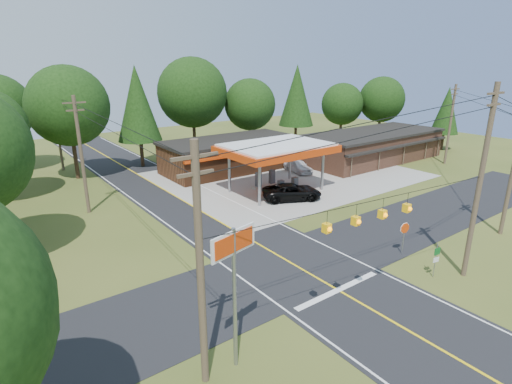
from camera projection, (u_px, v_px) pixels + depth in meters
ground at (296, 266)px, 25.63m from camera, size 120.00×120.00×0.00m
main_highway at (296, 266)px, 25.62m from camera, size 8.00×120.00×0.02m
cross_road at (296, 266)px, 25.62m from camera, size 70.00×7.00×0.02m
lane_center_yellow at (296, 266)px, 25.62m from camera, size 0.15×110.00×0.00m
gas_canopy at (277, 150)px, 39.35m from camera, size 10.60×7.40×4.88m
convenience_store at (230, 154)px, 48.27m from camera, size 16.40×7.55×3.80m
strip_building at (372, 146)px, 53.13m from camera, size 20.40×8.75×3.80m
utility_pole_near_right at (480, 182)px, 22.70m from camera, size 1.80×0.30×11.50m
utility_pole_near_left at (200, 267)px, 14.82m from camera, size 1.80×0.30×10.00m
utility_pole_far_left at (81, 154)px, 33.24m from camera, size 1.80×0.30×10.00m
utility_pole_far_right at (450, 123)px, 50.19m from camera, size 1.80×0.30×10.00m
utility_pole_north at (58, 131)px, 47.21m from camera, size 0.30×0.30×9.50m
overhead_beacons at (371, 203)px, 18.57m from camera, size 17.04×2.04×1.03m
treeline_backdrop at (151, 112)px, 42.13m from camera, size 70.27×51.59×13.30m
suv_car at (292, 192)px, 37.85m from camera, size 7.47×7.47×1.55m
sedan_car at (298, 166)px, 47.47m from camera, size 5.03×5.03×1.50m
big_stop_sign at (234, 267)px, 15.82m from camera, size 2.33×0.61×6.38m
octagonal_stop_sign at (405, 231)px, 26.77m from camera, size 0.79×0.20×2.29m
route_sign_post at (436, 257)px, 23.91m from camera, size 0.46×0.13×2.24m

